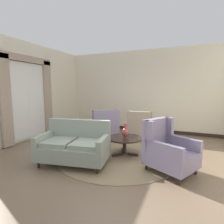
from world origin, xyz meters
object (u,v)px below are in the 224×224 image
Objects in this scene: porcelain_vase at (125,132)px; armchair_near_sideboard at (168,150)px; armchair_beside_settee at (104,128)px; armchair_far_left at (140,127)px; coffee_table at (125,140)px; settee at (74,146)px.

porcelain_vase is 1.20m from armchair_near_sideboard.
armchair_beside_settee is (-1.07, 0.97, -0.19)m from porcelain_vase.
armchair_beside_settee is (-1.05, -0.59, 0.01)m from armchair_far_left.
coffee_table is 0.24m from porcelain_vase.
porcelain_vase reaches higher than coffee_table.
coffee_table is 1.55m from armchair_far_left.
armchair_near_sideboard reaches higher than armchair_beside_settee.
armchair_far_left is at bearing 90.89° from porcelain_vase.
porcelain_vase is at bearing 97.74° from armchair_beside_settee.
armchair_near_sideboard reaches higher than armchair_far_left.
armchair_beside_settee is (-1.04, 0.96, 0.05)m from coffee_table.
settee is at bearing 65.71° from armchair_far_left.
coffee_table is at bearing 93.26° from armchair_near_sideboard.
armchair_beside_settee is at bearing 24.63° from armchair_far_left.
armchair_beside_settee reaches higher than coffee_table.
armchair_beside_settee is 1.05× the size of armchair_near_sideboard.
coffee_table is at bearing 85.01° from armchair_far_left.
armchair_beside_settee is at bearing 137.72° from porcelain_vase.
settee is (-0.87, -0.94, 0.03)m from coffee_table.
armchair_near_sideboard reaches higher than porcelain_vase.
settee is 1.43× the size of armchair_near_sideboard.
porcelain_vase is 1.46m from armchair_beside_settee.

